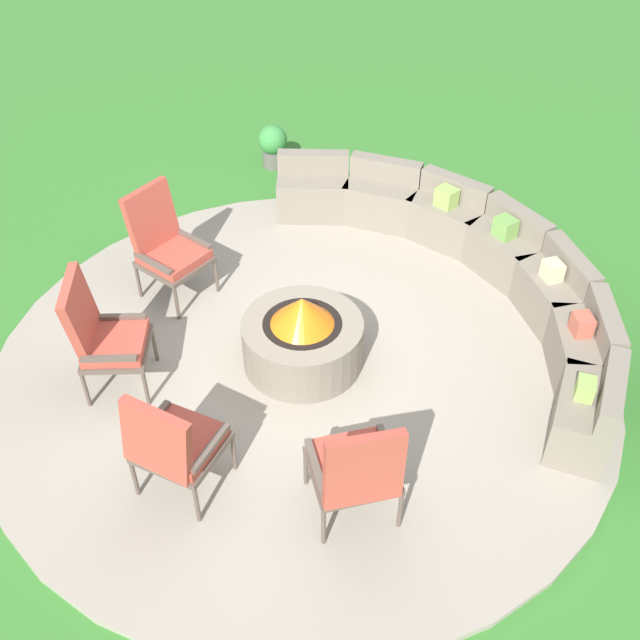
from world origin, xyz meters
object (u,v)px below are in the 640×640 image
Objects in this scene: lounge_chair_front_right at (102,334)px; lounge_chair_back_right at (357,468)px; potted_plant_0 at (273,144)px; curved_stone_bench at (472,264)px; fire_pit at (303,338)px; lounge_chair_back_left at (173,443)px; lounge_chair_front_left at (166,244)px.

lounge_chair_front_right is 2.52m from lounge_chair_back_right.
potted_plant_0 is (-4.72, 2.69, -0.29)m from lounge_chair_back_right.
lounge_chair_back_right is (1.34, -2.71, 0.24)m from curved_stone_bench.
fire_pit is 0.23× the size of curved_stone_bench.
lounge_chair_front_right reaches higher than lounge_chair_back_left.
fire_pit is 1.74m from lounge_chair_front_left.
lounge_chair_back_left reaches higher than potted_plant_0.
lounge_chair_back_right is at bearing 71.58° from lounge_chair_front_left.
lounge_chair_back_left is at bearing -84.76° from curved_stone_bench.
lounge_chair_front_left is 3.23m from lounge_chair_back_right.
curved_stone_bench is at bearing 129.08° from lounge_chair_front_left.
lounge_chair_back_left is (1.39, -0.13, -0.03)m from lounge_chair_front_right.
curved_stone_bench is at bearing 110.08° from lounge_chair_front_right.
lounge_chair_front_right is 1.13× the size of lounge_chair_back_right.
lounge_chair_front_left is at bearing 108.95° from lounge_chair_back_right.
curved_stone_bench is (0.21, 1.99, 0.01)m from fire_pit.
lounge_chair_back_right is at bearing 54.82° from lounge_chair_front_right.
fire_pit is 1.05× the size of lounge_chair_back_right.
fire_pit is 1.02× the size of lounge_chair_back_left.
fire_pit is 0.93× the size of lounge_chair_front_right.
lounge_chair_back_left is (0.33, -3.61, 0.25)m from curved_stone_bench.
potted_plant_0 is at bearing 110.11° from lounge_chair_back_left.
lounge_chair_front_right is (0.82, -1.09, 0.01)m from lounge_chair_front_left.
lounge_chair_back_left reaches higher than fire_pit.
lounge_chair_front_left is at bearing -128.11° from curved_stone_bench.
curved_stone_bench is at bearing 84.08° from fire_pit.
lounge_chair_front_right is at bearing -119.73° from fire_pit.
potted_plant_0 is at bearing 84.85° from lounge_chair_back_right.
potted_plant_0 is (-3.17, 1.98, -0.04)m from fire_pit.
lounge_chair_front_left is at bearing 163.94° from lounge_chair_front_right.
lounge_chair_front_right is 1.39m from lounge_chair_back_left.
curved_stone_bench is at bearing 0.27° from potted_plant_0.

